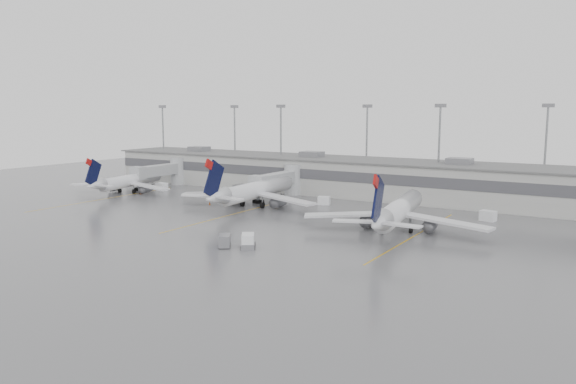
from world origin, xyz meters
The scene contains 18 objects.
ground centered at (0.00, 0.00, 0.00)m, with size 260.00×260.00×0.00m, color #565558.
terminal centered at (-0.01, 57.98, 4.17)m, with size 152.00×17.00×9.45m.
light_masts centered at (0.00, 63.75, 12.03)m, with size 142.40×8.00×20.60m.
jet_bridge_left centered at (-55.50, 45.72, 3.87)m, with size 4.00×17.20×7.00m.
jet_bridge_right centered at (-20.50, 45.72, 3.87)m, with size 4.00×17.20×7.00m.
stand_markings centered at (0.00, 24.00, 0.01)m, with size 105.25×40.00×0.01m.
jet_far_left centered at (-54.80, 32.05, 2.88)m, with size 25.12×28.41×9.27m.
jet_mid_left centered at (-18.74, 31.86, 3.40)m, with size 30.09×33.82×10.94m.
jet_mid_right centered at (13.92, 25.33, 3.38)m, with size 29.62×33.44×10.87m.
baggage_tug centered at (-0.02, 3.59, 0.79)m, with size 3.35×3.70×2.03m.
baggage_cart centered at (-3.22, 2.39, 0.92)m, with size 2.83×3.16×1.77m.
gse_uld_a centered at (-50.93, 39.21, 0.93)m, with size 2.62×1.74×1.85m, color white.
gse_uld_b centered at (-8.03, 41.73, 0.85)m, with size 2.39×1.60×1.70m, color white.
gse_uld_c centered at (24.57, 41.55, 0.91)m, with size 2.57×1.71×1.82m, color white.
gse_loader centered at (-31.88, 45.31, 1.04)m, with size 2.08×3.32×2.08m, color slate.
cone_a centered at (-51.54, 32.99, 0.40)m, with size 0.50×0.50×0.80m, color #DD4E04.
cone_b centered at (-28.04, 29.31, 0.31)m, with size 0.39×0.39×0.62m, color #DD4E04.
cone_c centered at (16.74, 37.70, 0.31)m, with size 0.39×0.39×0.62m, color #DD4E04.
Camera 1 is at (45.06, -59.27, 19.38)m, focal length 35.00 mm.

